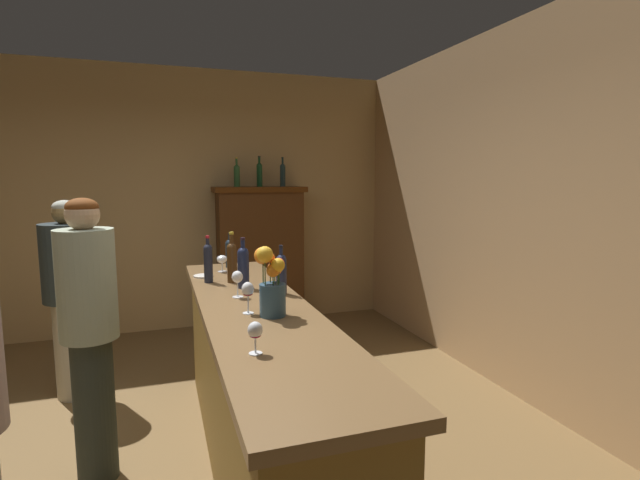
{
  "coord_description": "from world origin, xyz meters",
  "views": [
    {
      "loc": [
        0.06,
        -2.7,
        1.7
      ],
      "look_at": [
        0.95,
        -0.07,
        1.34
      ],
      "focal_mm": 26.77,
      "sensor_mm": 36.0,
      "label": 1
    }
  ],
  "objects": [
    {
      "name": "wine_bottle_merlot",
      "position": [
        0.59,
        1.1,
        1.11
      ],
      "size": [
        0.07,
        0.07,
        0.28
      ],
      "color": "#1E2A34",
      "rests_on": "bar_counter"
    },
    {
      "name": "flower_arrangement",
      "position": [
        0.6,
        -0.34,
        1.17
      ],
      "size": [
        0.16,
        0.16,
        0.37
      ],
      "color": "#305069",
      "rests_on": "bar_counter"
    },
    {
      "name": "wine_glass_rear",
      "position": [
        0.49,
        0.11,
        1.1
      ],
      "size": [
        0.07,
        0.07,
        0.16
      ],
      "color": "white",
      "rests_on": "bar_counter"
    },
    {
      "name": "display_bottle_center",
      "position": [
        1.4,
        2.55,
        1.74
      ],
      "size": [
        0.06,
        0.06,
        0.33
      ],
      "color": "#1C3031",
      "rests_on": "display_cabinet"
    },
    {
      "name": "wine_glass_spare",
      "position": [
        0.5,
        0.93,
        1.08
      ],
      "size": [
        0.08,
        0.08,
        0.13
      ],
      "color": "white",
      "rests_on": "bar_counter"
    },
    {
      "name": "wall_back",
      "position": [
        0.0,
        2.86,
        1.44
      ],
      "size": [
        5.43,
        0.12,
        2.89
      ],
      "primitive_type": "cube",
      "color": "tan",
      "rests_on": "ground"
    },
    {
      "name": "display_bottle_left",
      "position": [
        0.88,
        2.55,
        1.74
      ],
      "size": [
        0.07,
        0.07,
        0.32
      ],
      "color": "#285229",
      "rests_on": "display_cabinet"
    },
    {
      "name": "floor",
      "position": [
        0.0,
        0.0,
        0.0
      ],
      "size": [
        7.28,
        7.28,
        0.0
      ],
      "primitive_type": "plane",
      "color": "brown",
      "rests_on": "ground"
    },
    {
      "name": "wine_bottle_syrah",
      "position": [
        0.52,
        0.53,
        1.14
      ],
      "size": [
        0.07,
        0.07,
        0.35
      ],
      "color": "#462A12",
      "rests_on": "bar_counter"
    },
    {
      "name": "patron_by_cabinet",
      "position": [
        -0.33,
        0.09,
        0.88
      ],
      "size": [
        0.3,
        0.3,
        1.59
      ],
      "rotation": [
        0.0,
        0.0,
        0.05
      ],
      "color": "#282F2A",
      "rests_on": "ground"
    },
    {
      "name": "display_cabinet",
      "position": [
        1.12,
        2.55,
        0.84
      ],
      "size": [
        1.0,
        0.45,
        1.6
      ],
      "color": "#46270F",
      "rests_on": "ground"
    },
    {
      "name": "bar_counter",
      "position": [
        0.55,
        -0.13,
        0.5
      ],
      "size": [
        0.6,
        2.83,
        0.99
      ],
      "color": "brown",
      "rests_on": "ground"
    },
    {
      "name": "patron_redhead",
      "position": [
        -0.61,
        1.29,
        0.83
      ],
      "size": [
        0.39,
        0.39,
        1.53
      ],
      "rotation": [
        0.0,
        0.0,
        -1.05
      ],
      "color": "#ADA794",
      "rests_on": "ground"
    },
    {
      "name": "cheese_plate",
      "position": [
        0.35,
        0.79,
        0.99
      ],
      "size": [
        0.14,
        0.14,
        0.01
      ],
      "primitive_type": "cylinder",
      "color": "white",
      "rests_on": "bar_counter"
    },
    {
      "name": "display_bottle_midleft",
      "position": [
        1.13,
        2.55,
        1.75
      ],
      "size": [
        0.06,
        0.06,
        0.34
      ],
      "color": "#143D1E",
      "rests_on": "display_cabinet"
    },
    {
      "name": "wine_glass_front",
      "position": [
        0.41,
        -0.85,
        1.08
      ],
      "size": [
        0.06,
        0.06,
        0.14
      ],
      "color": "white",
      "rests_on": "bar_counter"
    },
    {
      "name": "wine_bottle_pinot",
      "position": [
        0.57,
        0.34,
        1.14
      ],
      "size": [
        0.07,
        0.07,
        0.33
      ],
      "color": "#1B223D",
      "rests_on": "bar_counter"
    },
    {
      "name": "wall_right",
      "position": [
        2.72,
        0.0,
        1.44
      ],
      "size": [
        0.12,
        5.72,
        2.89
      ],
      "primitive_type": "cube",
      "color": "tan",
      "rests_on": "ground"
    },
    {
      "name": "wine_glass_mid",
      "position": [
        0.49,
        -0.26,
        1.11
      ],
      "size": [
        0.07,
        0.07,
        0.17
      ],
      "color": "white",
      "rests_on": "bar_counter"
    },
    {
      "name": "wine_bottle_malbec",
      "position": [
        0.37,
        0.58,
        1.13
      ],
      "size": [
        0.06,
        0.06,
        0.32
      ],
      "color": "#202432",
      "rests_on": "bar_counter"
    },
    {
      "name": "wine_bottle_chardonnay",
      "position": [
        0.76,
        0.11,
        1.12
      ],
      "size": [
        0.07,
        0.07,
        0.3
      ],
      "color": "#1E243E",
      "rests_on": "bar_counter"
    }
  ]
}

